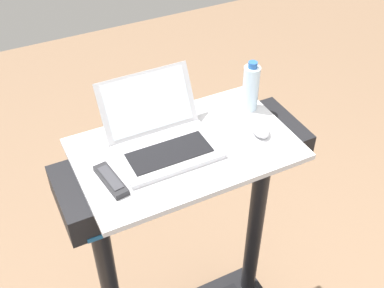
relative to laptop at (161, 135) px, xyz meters
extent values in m
cylinder|color=black|center=(-0.27, -0.04, -0.63)|extent=(0.07, 0.07, 0.92)
cylinder|color=black|center=(0.41, -0.04, -0.63)|extent=(0.07, 0.07, 0.92)
cube|color=black|center=(0.07, -0.04, -0.12)|extent=(0.90, 0.28, 0.11)
cube|color=#0C3F19|center=(0.07, -0.19, -0.12)|extent=(0.24, 0.01, 0.06)
cube|color=#1E598C|center=(0.07, -0.18, -0.16)|extent=(0.81, 0.00, 0.02)
cube|color=silver|center=(0.07, -0.04, -0.05)|extent=(0.74, 0.46, 0.02)
cube|color=#B7B7BC|center=(0.00, -0.05, -0.03)|extent=(0.33, 0.21, 0.02)
cube|color=black|center=(0.00, -0.07, -0.02)|extent=(0.27, 0.12, 0.00)
cube|color=#B7B7BC|center=(0.00, 0.10, 0.07)|extent=(0.33, 0.11, 0.19)
cube|color=white|center=(0.00, 0.10, 0.07)|extent=(0.29, 0.09, 0.17)
ellipsoid|color=#B2B2B7|center=(0.34, -0.09, -0.03)|extent=(0.08, 0.11, 0.03)
cylinder|color=silver|center=(0.38, 0.05, 0.04)|extent=(0.06, 0.06, 0.17)
cylinder|color=#2659A5|center=(0.38, 0.05, 0.14)|extent=(0.03, 0.03, 0.02)
cube|color=#232326|center=(-0.21, -0.09, -0.03)|extent=(0.07, 0.16, 0.02)
cube|color=#333338|center=(-0.21, -0.09, -0.02)|extent=(0.05, 0.12, 0.00)
camera|label=1|loc=(-0.46, -1.15, 1.01)|focal=44.66mm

